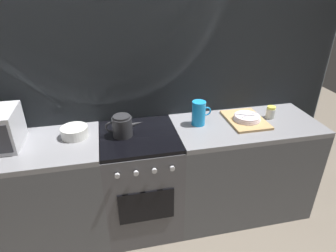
{
  "coord_description": "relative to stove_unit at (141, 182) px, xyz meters",
  "views": [
    {
      "loc": [
        -0.19,
        -1.93,
        1.99
      ],
      "look_at": [
        0.23,
        0.0,
        0.95
      ],
      "focal_mm": 30.86,
      "sensor_mm": 36.0,
      "label": 1
    }
  ],
  "objects": [
    {
      "name": "counter_right",
      "position": [
        0.9,
        0.0,
        0.0
      ],
      "size": [
        1.2,
        0.6,
        0.9
      ],
      "color": "#515459",
      "rests_on": "ground_plane"
    },
    {
      "name": "spice_jar",
      "position": [
        1.14,
        0.05,
        0.5
      ],
      "size": [
        0.08,
        0.08,
        0.1
      ],
      "color": "silver",
      "rests_on": "counter_right"
    },
    {
      "name": "back_wall",
      "position": [
        0.0,
        0.32,
        0.75
      ],
      "size": [
        3.6,
        0.05,
        2.4
      ],
      "color": "gray",
      "rests_on": "ground_plane"
    },
    {
      "name": "kettle",
      "position": [
        -0.12,
        0.02,
        0.53
      ],
      "size": [
        0.28,
        0.15,
        0.17
      ],
      "color": "#262628",
      "rests_on": "stove_unit"
    },
    {
      "name": "dish_pile",
      "position": [
        0.91,
        0.04,
        0.47
      ],
      "size": [
        0.3,
        0.4,
        0.07
      ],
      "color": "tan",
      "rests_on": "counter_right"
    },
    {
      "name": "counter_left",
      "position": [
        -0.9,
        0.0,
        0.0
      ],
      "size": [
        1.2,
        0.6,
        0.9
      ],
      "color": "#515459",
      "rests_on": "ground_plane"
    },
    {
      "name": "stove_unit",
      "position": [
        0.0,
        0.0,
        0.0
      ],
      "size": [
        0.6,
        0.63,
        0.9
      ],
      "color": "#4C4C51",
      "rests_on": "ground_plane"
    },
    {
      "name": "pitcher",
      "position": [
        0.5,
        0.07,
        0.55
      ],
      "size": [
        0.16,
        0.11,
        0.2
      ],
      "color": "#198CD8",
      "rests_on": "counter_right"
    },
    {
      "name": "ground_plane",
      "position": [
        0.0,
        0.0,
        -0.45
      ],
      "size": [
        8.0,
        8.0,
        0.0
      ],
      "primitive_type": "plane",
      "color": "#6B6054"
    },
    {
      "name": "mixing_bowl",
      "position": [
        -0.47,
        0.08,
        0.49
      ],
      "size": [
        0.2,
        0.2,
        0.08
      ],
      "primitive_type": "cylinder",
      "color": "silver",
      "rests_on": "counter_left"
    }
  ]
}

